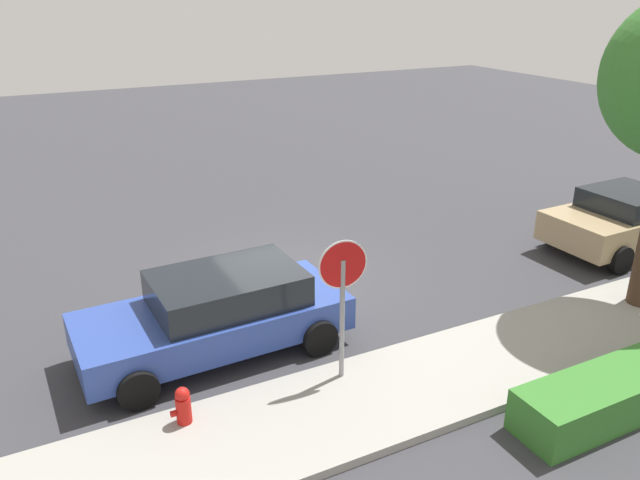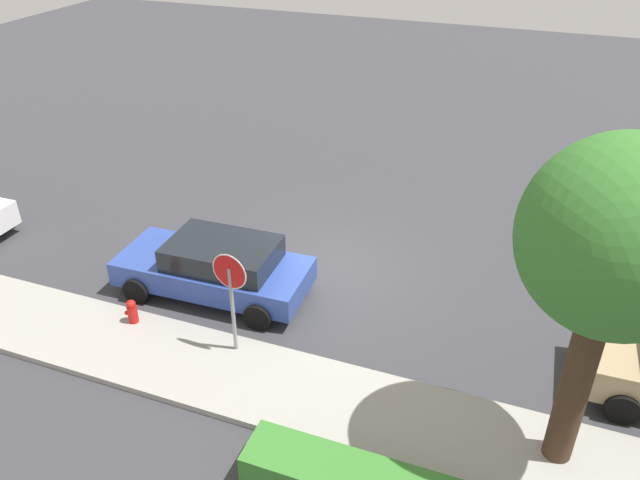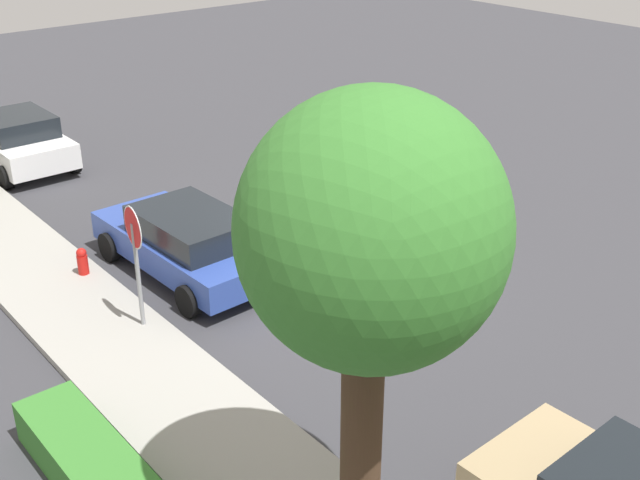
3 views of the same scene
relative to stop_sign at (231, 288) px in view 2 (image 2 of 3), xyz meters
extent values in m
plane|color=#38383D|center=(-0.71, -3.79, -1.71)|extent=(60.00, 60.00, 0.00)
cube|color=#9E9B93|center=(-0.71, 0.69, -1.64)|extent=(32.00, 2.16, 0.14)
cylinder|color=gray|center=(0.00, 0.00, -0.62)|extent=(0.08, 0.08, 2.16)
cylinder|color=white|center=(0.00, 0.00, 0.38)|extent=(0.78, 0.10, 0.78)
cylinder|color=red|center=(0.00, 0.00, 0.38)|extent=(0.73, 0.10, 0.73)
cube|color=#2D479E|center=(1.51, -1.82, -1.11)|extent=(4.63, 2.04, 0.59)
cube|color=black|center=(1.23, -1.83, -0.54)|extent=(2.55, 1.75, 0.54)
cylinder|color=black|center=(3.03, -0.83, -1.39)|extent=(0.65, 0.24, 0.64)
cylinder|color=black|center=(3.09, -2.72, -1.39)|extent=(0.65, 0.24, 0.64)
cylinder|color=black|center=(-0.07, -0.93, -1.39)|extent=(0.65, 0.24, 0.64)
cylinder|color=black|center=(-0.01, -2.82, -1.39)|extent=(0.65, 0.24, 0.64)
cylinder|color=black|center=(-7.52, -0.84, -1.39)|extent=(0.65, 0.24, 0.64)
cylinder|color=black|center=(-7.47, -2.74, -1.39)|extent=(0.65, 0.24, 0.64)
cylinder|color=black|center=(8.61, -2.48, -1.39)|extent=(0.64, 0.22, 0.64)
cylinder|color=#422D1E|center=(-6.45, 0.48, -0.03)|extent=(0.49, 0.49, 3.35)
ellipsoid|color=#387A2D|center=(-6.49, 0.44, 2.78)|extent=(2.84, 2.84, 2.97)
cylinder|color=red|center=(2.56, -0.01, -1.43)|extent=(0.22, 0.22, 0.55)
sphere|color=red|center=(2.56, -0.01, -1.10)|extent=(0.21, 0.21, 0.21)
cylinder|color=red|center=(2.71, -0.01, -1.38)|extent=(0.08, 0.09, 0.09)
camera|label=1|loc=(4.14, 7.37, 4.22)|focal=35.00mm
camera|label=2|loc=(-5.22, 8.82, 7.17)|focal=35.00mm
camera|label=3|loc=(-11.83, 5.52, 6.19)|focal=45.00mm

